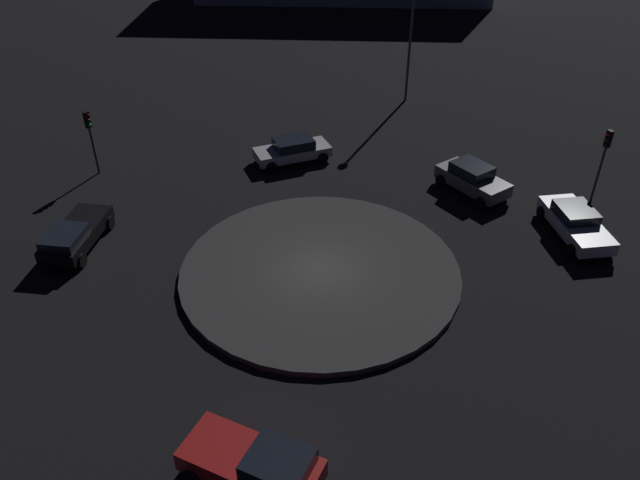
% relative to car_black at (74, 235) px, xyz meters
% --- Properties ---
extents(ground_plane, '(118.63, 118.63, 0.00)m').
position_rel_car_black_xyz_m(ground_plane, '(0.02, -11.65, -0.74)').
color(ground_plane, black).
extents(roundabout_island, '(12.47, 12.47, 0.27)m').
position_rel_car_black_xyz_m(roundabout_island, '(0.02, -11.65, -0.60)').
color(roundabout_island, '#383838').
rests_on(roundabout_island, ground_plane).
extents(car_black, '(4.44, 2.16, 1.39)m').
position_rel_car_black_xyz_m(car_black, '(0.00, 0.00, 0.00)').
color(car_black, black).
rests_on(car_black, ground_plane).
extents(car_white, '(4.94, 3.18, 1.43)m').
position_rel_car_black_xyz_m(car_white, '(5.12, -23.26, 0.01)').
color(car_white, white).
rests_on(car_white, ground_plane).
extents(car_silver, '(3.77, 4.63, 1.40)m').
position_rel_car_black_xyz_m(car_silver, '(10.36, -8.24, -0.00)').
color(car_silver, silver).
rests_on(car_silver, ground_plane).
extents(car_grey, '(4.07, 4.10, 1.59)m').
position_rel_car_black_xyz_m(car_grey, '(8.53, -18.47, 0.08)').
color(car_grey, slate).
rests_on(car_grey, ground_plane).
extents(car_red, '(2.97, 4.66, 1.60)m').
position_rel_car_black_xyz_m(car_red, '(-10.59, -11.54, 0.06)').
color(car_red, red).
rests_on(car_red, ground_plane).
extents(traffic_light_southeast, '(0.37, 0.40, 4.00)m').
position_rel_car_black_xyz_m(traffic_light_southeast, '(8.74, -24.75, 2.12)').
color(traffic_light_southeast, '#2D2D2D').
rests_on(traffic_light_southeast, ground_plane).
extents(traffic_light_northeast, '(0.37, 0.40, 3.71)m').
position_rel_car_black_xyz_m(traffic_light_northeast, '(7.02, 2.34, 1.92)').
color(traffic_light_northeast, '#2D2D2D').
rests_on(traffic_light_northeast, ground_plane).
extents(streetlamp_east, '(0.57, 0.57, 8.95)m').
position_rel_car_black_xyz_m(streetlamp_east, '(20.78, -14.21, 5.30)').
color(streetlamp_east, '#4C4C51').
rests_on(streetlamp_east, ground_plane).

